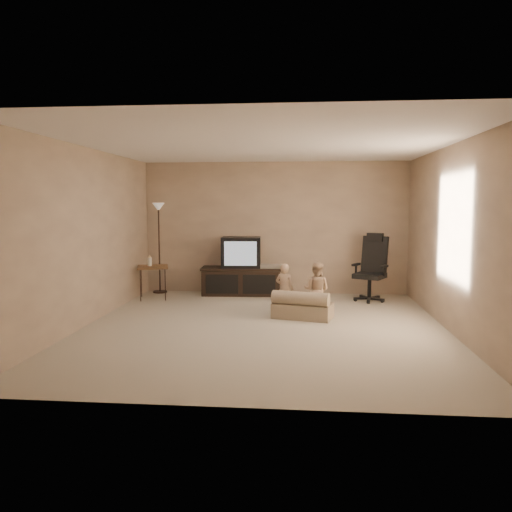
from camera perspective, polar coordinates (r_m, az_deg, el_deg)
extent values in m
plane|color=#AFA58B|center=(7.00, 0.90, -8.16)|extent=(5.50, 5.50, 0.00)
plane|color=white|center=(6.83, 0.94, 12.63)|extent=(5.50, 5.50, 0.00)
plane|color=tan|center=(9.54, 2.17, 3.22)|extent=(5.00, 0.00, 5.00)
plane|color=tan|center=(4.07, -2.00, -0.51)|extent=(5.00, 0.00, 5.00)
plane|color=tan|center=(7.42, -18.73, 2.12)|extent=(0.00, 5.50, 5.50)
plane|color=tan|center=(7.07, 21.59, 1.83)|extent=(0.00, 5.50, 5.50)
cube|color=black|center=(9.44, -1.69, -3.01)|extent=(1.48, 0.61, 0.47)
cube|color=black|center=(9.40, -1.70, -1.43)|extent=(1.52, 0.65, 0.04)
cube|color=black|center=(9.20, -3.92, -3.23)|extent=(0.60, 0.06, 0.35)
cube|color=black|center=(9.16, 0.35, -3.25)|extent=(0.60, 0.06, 0.35)
cube|color=black|center=(9.39, -1.70, 0.44)|extent=(0.76, 0.56, 0.57)
cube|color=white|center=(9.13, -1.79, 0.28)|extent=(0.59, 0.05, 0.44)
cube|color=silver|center=(9.33, 1.78, -1.16)|extent=(0.43, 0.32, 0.06)
cylinder|color=black|center=(9.00, 12.83, -3.58)|extent=(0.07, 0.07, 0.38)
cube|color=black|center=(8.97, 12.86, -2.21)|extent=(0.64, 0.64, 0.09)
cube|color=black|center=(9.14, 13.41, 0.14)|extent=(0.48, 0.36, 0.67)
cube|color=black|center=(9.11, 13.46, 2.10)|extent=(0.30, 0.22, 0.15)
cube|color=black|center=(9.04, 11.37, -0.96)|extent=(0.18, 0.27, 0.04)
cube|color=black|center=(8.86, 14.43, -1.17)|extent=(0.18, 0.27, 0.04)
cube|color=brown|center=(9.14, -11.72, -1.24)|extent=(0.66, 0.66, 0.03)
cylinder|color=black|center=(8.98, -13.07, -3.27)|extent=(0.02, 0.02, 0.59)
cylinder|color=black|center=(8.97, -10.33, -3.22)|extent=(0.02, 0.02, 0.59)
cylinder|color=black|center=(9.40, -12.96, -2.85)|extent=(0.02, 0.02, 0.59)
cylinder|color=black|center=(9.40, -10.35, -2.81)|extent=(0.02, 0.02, 0.59)
cylinder|color=beige|center=(9.18, -12.06, -0.65)|extent=(0.08, 0.08, 0.15)
cone|color=beige|center=(9.17, -12.07, -0.02)|extent=(0.06, 0.06, 0.05)
cylinder|color=black|center=(9.85, -10.90, -4.03)|extent=(0.27, 0.27, 0.03)
cylinder|color=black|center=(9.74, -11.00, 0.67)|extent=(0.03, 0.03, 1.63)
cone|color=beige|center=(9.70, -11.10, 5.53)|extent=(0.23, 0.23, 0.15)
cube|color=#9A8768|center=(7.58, 5.37, -6.21)|extent=(0.96, 0.67, 0.23)
cylinder|color=#9A8768|center=(7.39, 5.09, -4.88)|extent=(0.87, 0.42, 0.21)
imported|color=tan|center=(7.73, 3.29, -3.79)|extent=(0.34, 0.29, 0.80)
imported|color=tan|center=(7.57, 6.92, -3.87)|extent=(0.46, 0.34, 0.84)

